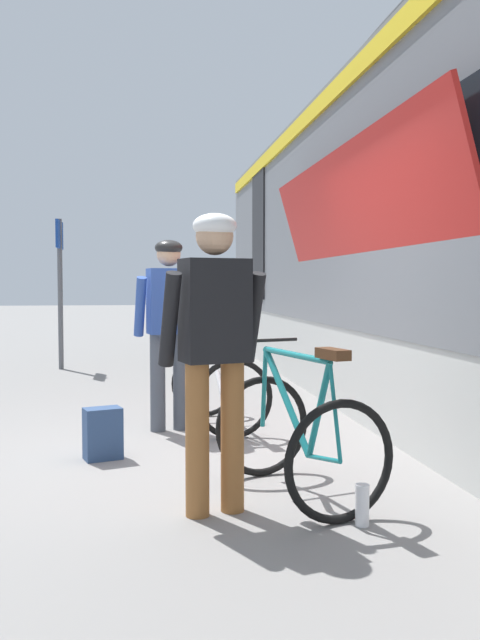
{
  "coord_description": "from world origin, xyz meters",
  "views": [
    {
      "loc": [
        -0.37,
        -5.28,
        1.35
      ],
      "look_at": [
        0.47,
        0.28,
        1.05
      ],
      "focal_mm": 37.1,
      "sensor_mm": 36.0,
      "label": 1
    }
  ],
  "objects": [
    {
      "name": "water_bottle_near_the_bikes",
      "position": [
        0.85,
        -1.79,
        0.12
      ],
      "size": [
        0.08,
        0.08,
        0.23
      ],
      "primitive_type": "cylinder",
      "color": "silver",
      "rests_on": "ground"
    },
    {
      "name": "ground_plane",
      "position": [
        0.0,
        0.0,
        0.0
      ],
      "size": [
        80.0,
        80.0,
        0.0
      ],
      "primitive_type": "plane",
      "color": "gray"
    },
    {
      "name": "water_bottle_by_the_backpack",
      "position": [
        -0.69,
        -0.15,
        0.09
      ],
      "size": [
        0.07,
        0.07,
        0.18
      ],
      "primitive_type": "cylinder",
      "color": "red",
      "rests_on": "ground"
    },
    {
      "name": "cyclist_near_in_blue",
      "position": [
        -0.11,
        0.83,
        1.05
      ],
      "size": [
        0.65,
        0.38,
        1.76
      ],
      "color": "#4C515B",
      "rests_on": "ground"
    },
    {
      "name": "platform_sign_post",
      "position": [
        -1.63,
        5.59,
        1.62
      ],
      "size": [
        0.08,
        0.7,
        2.4
      ],
      "color": "#595B60",
      "rests_on": "ground"
    },
    {
      "name": "backpack_on_platform",
      "position": [
        -0.66,
        -0.12,
        0.2
      ],
      "size": [
        0.32,
        0.26,
        0.4
      ],
      "primitive_type": "cube",
      "rotation": [
        0.0,
        0.0,
        0.31
      ],
      "color": "navy",
      "rests_on": "ground"
    },
    {
      "name": "cyclist_far_in_dark",
      "position": [
        0.06,
        -1.46,
        1.05
      ],
      "size": [
        0.65,
        0.4,
        1.76
      ],
      "color": "#935B2D",
      "rests_on": "ground"
    },
    {
      "name": "bicycle_near_white",
      "position": [
        0.37,
        0.89,
        0.4
      ],
      "size": [
        0.86,
        1.16,
        0.99
      ],
      "color": "black",
      "rests_on": "ground"
    },
    {
      "name": "bicycle_far_teal",
      "position": [
        0.61,
        -1.25,
        0.4
      ],
      "size": [
        0.96,
        1.22,
        0.99
      ],
      "color": "black",
      "rests_on": "ground"
    }
  ]
}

